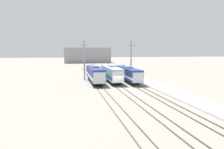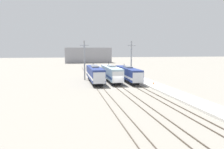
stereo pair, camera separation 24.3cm
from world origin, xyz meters
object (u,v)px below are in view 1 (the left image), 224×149
at_px(locomotive_far_right, 128,74).
at_px(locomotive_center, 111,74).
at_px(locomotive_far_left, 95,74).
at_px(traffic_cone, 153,83).
at_px(catenary_tower_left, 84,60).
at_px(catenary_tower_right, 131,60).

bearing_deg(locomotive_far_right, locomotive_center, 173.19).
height_order(locomotive_far_left, traffic_cone, locomotive_far_left).
xyz_separation_m(locomotive_far_left, catenary_tower_left, (-2.30, 5.59, 3.42)).
bearing_deg(locomotive_center, catenary_tower_right, 38.09).
relative_size(catenary_tower_left, traffic_cone, 16.90).
bearing_deg(locomotive_far_left, catenary_tower_right, 26.37).
relative_size(locomotive_far_right, catenary_tower_right, 1.65).
bearing_deg(traffic_cone, catenary_tower_right, 96.28).
bearing_deg(locomotive_center, locomotive_far_right, -6.81).
bearing_deg(catenary_tower_left, catenary_tower_right, 0.00).
xyz_separation_m(locomotive_far_right, catenary_tower_left, (-11.08, 5.92, 3.52)).
bearing_deg(locomotive_far_right, traffic_cone, -62.65).
height_order(locomotive_center, locomotive_far_right, locomotive_center).
bearing_deg(catenary_tower_right, locomotive_far_left, -153.63).
xyz_separation_m(locomotive_far_left, catenary_tower_right, (11.27, 5.59, 3.42)).
xyz_separation_m(locomotive_center, catenary_tower_right, (6.88, 5.39, 3.40)).
bearing_deg(locomotive_far_right, locomotive_far_left, 177.86).
xyz_separation_m(locomotive_far_right, catenary_tower_right, (2.49, 5.92, 3.52)).
bearing_deg(locomotive_far_left, locomotive_far_right, -2.14).
bearing_deg(traffic_cone, locomotive_far_left, 147.81).
distance_m(catenary_tower_right, traffic_cone, 14.56).
height_order(catenary_tower_right, traffic_cone, catenary_tower_right).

